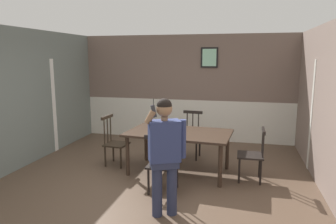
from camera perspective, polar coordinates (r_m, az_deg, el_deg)
The scene contains 9 objects.
ground_plane at distance 5.48m, azimuth -2.72°, elevation -12.90°, with size 6.76×6.76×0.00m, color brown.
room_back_partition at distance 8.09m, azimuth 3.37°, elevation 4.08°, with size 5.55×0.17×2.70m.
room_left_partition at distance 6.47m, azimuth -27.10°, elevation 1.92°, with size 0.13×6.15×2.70m.
dining_table at distance 5.77m, azimuth 2.01°, elevation -4.41°, with size 1.96×1.23×0.78m.
chair_near_window at distance 6.69m, azimuth 4.23°, elevation -4.30°, with size 0.45×0.45×0.99m.
chair_by_doorway at distance 4.98m, azimuth -1.02°, elevation -9.51°, with size 0.48×0.48×0.98m.
chair_at_table_head at distance 6.32m, azimuth -9.74°, elevation -5.47°, with size 0.45×0.45×1.00m.
chair_opposite_corner at distance 5.63m, azimuth 15.22°, elevation -7.56°, with size 0.44×0.44×0.94m.
person_figure at distance 4.15m, azimuth -0.56°, elevation -7.02°, with size 0.51×0.38×1.62m.
Camera 1 is at (1.44, -4.84, 2.14)m, focal length 33.26 mm.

